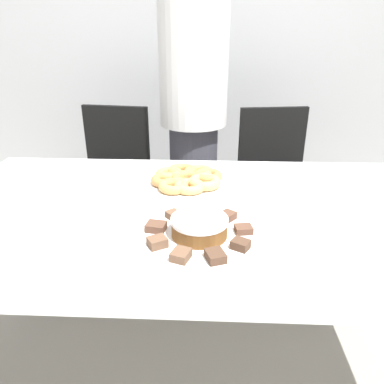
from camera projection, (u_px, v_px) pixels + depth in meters
ground_plane at (192, 363)px, 1.61m from camera, size 12.00×12.00×0.00m
wall_back at (203, 29)px, 2.54m from camera, size 8.00×0.05×2.60m
table at (192, 227)px, 1.34m from camera, size 1.83×1.02×0.74m
person_standing at (193, 115)px, 2.09m from camera, size 0.37×0.37×1.65m
office_chair_left at (112, 190)px, 2.23m from camera, size 0.49×0.49×0.90m
office_chair_right at (275, 193)px, 2.19m from camera, size 0.50×0.50×0.90m
plate_cake at (199, 236)px, 1.13m from camera, size 0.38×0.38×0.01m
plate_donuts at (186, 184)px, 1.50m from camera, size 0.36×0.36×0.01m
frosted_cake at (199, 227)px, 1.11m from camera, size 0.17×0.17×0.06m
lamington_0 at (244, 229)px, 1.14m from camera, size 0.06×0.05×0.02m
lamington_1 at (227, 216)px, 1.21m from camera, size 0.07×0.07×0.02m
lamington_2 at (201, 211)px, 1.24m from camera, size 0.04×0.05×0.02m
lamington_3 at (174, 215)px, 1.22m from camera, size 0.06×0.06×0.02m
lamington_4 at (156, 227)px, 1.15m from camera, size 0.07×0.06×0.02m
lamington_5 at (157, 242)px, 1.06m from camera, size 0.07×0.06×0.03m
lamington_6 at (181, 255)px, 1.01m from camera, size 0.06×0.07×0.02m
lamington_7 at (215, 256)px, 1.00m from camera, size 0.06×0.07×0.02m
lamington_8 at (240, 244)px, 1.05m from camera, size 0.06×0.06×0.03m
donut_0 at (186, 179)px, 1.49m from camera, size 0.11×0.11×0.03m
donut_1 at (208, 176)px, 1.51m from camera, size 0.12×0.12×0.04m
donut_2 at (199, 172)px, 1.56m from camera, size 0.13×0.13×0.03m
donut_3 at (182, 171)px, 1.57m from camera, size 0.12×0.12×0.04m
donut_4 at (169, 174)px, 1.54m from camera, size 0.11×0.11×0.04m
donut_5 at (166, 180)px, 1.48m from camera, size 0.12×0.12×0.04m
donut_6 at (173, 186)px, 1.42m from camera, size 0.12×0.12×0.04m
donut_7 at (190, 187)px, 1.42m from camera, size 0.12×0.12×0.03m
donut_8 at (205, 182)px, 1.45m from camera, size 0.13×0.13×0.04m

